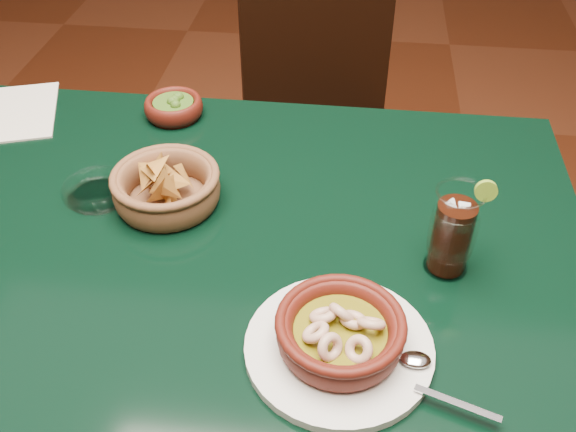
# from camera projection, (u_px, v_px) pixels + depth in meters

# --- Properties ---
(dining_table) EXTENTS (1.20, 0.80, 0.75)m
(dining_table) POSITION_uv_depth(u_px,v_px,m) (206.00, 275.00, 1.06)
(dining_table) COLOR black
(dining_table) RESTS_ON ground
(dining_chair) EXTENTS (0.52, 0.52, 0.90)m
(dining_chair) POSITION_uv_depth(u_px,v_px,m) (325.00, 131.00, 1.68)
(dining_chair) COLOR black
(dining_chair) RESTS_ON ground
(shrimp_plate) EXTENTS (0.31, 0.24, 0.08)m
(shrimp_plate) POSITION_uv_depth(u_px,v_px,m) (340.00, 336.00, 0.80)
(shrimp_plate) COLOR silver
(shrimp_plate) RESTS_ON dining_table
(chip_basket) EXTENTS (0.21, 0.21, 0.12)m
(chip_basket) POSITION_uv_depth(u_px,v_px,m) (166.00, 187.00, 1.03)
(chip_basket) COLOR brown
(chip_basket) RESTS_ON dining_table
(guacamole_ramekin) EXTENTS (0.13, 0.13, 0.04)m
(guacamole_ramekin) POSITION_uv_depth(u_px,v_px,m) (174.00, 107.00, 1.24)
(guacamole_ramekin) COLOR #43110A
(guacamole_ramekin) RESTS_ON dining_table
(cola_drink) EXTENTS (0.14, 0.14, 0.16)m
(cola_drink) POSITION_uv_depth(u_px,v_px,m) (453.00, 232.00, 0.89)
(cola_drink) COLOR white
(cola_drink) RESTS_ON dining_table
(glass_ashtray) EXTENTS (0.12, 0.12, 0.03)m
(glass_ashtray) POSITION_uv_depth(u_px,v_px,m) (97.00, 190.00, 1.05)
(glass_ashtray) COLOR white
(glass_ashtray) RESTS_ON dining_table
(paper_menu) EXTENTS (0.22, 0.25, 0.00)m
(paper_menu) POSITION_uv_depth(u_px,v_px,m) (14.00, 113.00, 1.26)
(paper_menu) COLOR beige
(paper_menu) RESTS_ON dining_table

